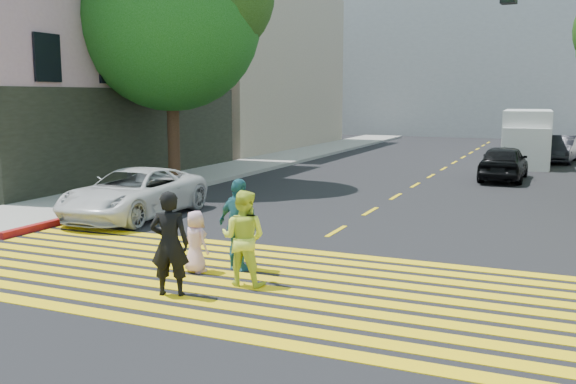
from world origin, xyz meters
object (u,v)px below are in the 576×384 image
Objects in this scene: pedestrian_child at (196,242)px; white_van at (527,139)px; silver_car at (540,142)px; pedestrian_man at (170,244)px; dark_car_near at (504,162)px; pedestrian_woman at (243,238)px; tree_left at (173,10)px; white_sedan at (134,193)px; pedestrian_extra at (239,225)px; dark_car_parked at (559,149)px.

pedestrian_child is 0.21× the size of white_van.
silver_car reaches higher than pedestrian_child.
dark_car_near is (3.74, 17.77, -0.18)m from pedestrian_man.
pedestrian_woman reaches higher than pedestrian_child.
white_van is (11.58, 12.51, -5.13)m from tree_left.
pedestrian_man is at bearing -50.02° from white_sedan.
pedestrian_extra is 6.34m from white_sedan.
pedestrian_man reaches higher than white_sedan.
dark_car_near is at bearing -96.97° from white_van.
pedestrian_woman is at bearing -100.91° from white_van.
dark_car_near reaches higher than silver_car.
pedestrian_man is at bearing -57.29° from tree_left.
silver_car is at bearing -103.05° from pedestrian_woman.
white_van is (9.08, 18.47, 0.58)m from white_sedan.
pedestrian_woman is 23.21m from white_van.
silver_car is 1.12× the size of dark_car_parked.
white_van is at bearing -80.69° from pedestrian_child.
tree_left reaches higher than pedestrian_child.
pedestrian_extra reaches higher than pedestrian_woman.
pedestrian_man reaches higher than pedestrian_woman.
dark_car_parked is (5.67, 26.21, -0.22)m from pedestrian_man.
white_sedan reaches higher than silver_car.
pedestrian_man reaches higher than pedestrian_extra.
white_sedan is at bearing -110.12° from dark_car_parked.
tree_left reaches higher than dark_car_parked.
dark_car_parked is 2.72m from white_van.
pedestrian_woman is 0.37× the size of silver_car.
tree_left is 5.34× the size of pedestrian_extra.
pedestrian_child is (-0.37, 1.41, -0.30)m from pedestrian_man.
tree_left is at bearing -135.36° from white_van.
pedestrian_extra reaches higher than white_sedan.
white_sedan is (-5.71, 4.49, -0.18)m from pedestrian_woman.
tree_left is 20.49m from dark_car_parked.
white_van reaches higher than pedestrian_extra.
pedestrian_extra is (0.69, 0.47, 0.29)m from pedestrian_child.
pedestrian_woman is at bearing -51.81° from tree_left.
tree_left is 2.32× the size of dark_car_parked.
white_sedan is at bearing -67.22° from tree_left.
pedestrian_child is at bearing -96.81° from dark_car_parked.
white_van is at bearing 90.95° from silver_car.
pedestrian_man is 0.37× the size of white_sedan.
pedestrian_child is 0.26× the size of silver_car.
pedestrian_woman is 25.64m from dark_car_parked.
white_sedan is at bearing -16.76° from pedestrian_extra.
silver_car is (11.92, 19.97, -5.72)m from tree_left.
pedestrian_woman is (0.85, 1.03, -0.04)m from pedestrian_man.
pedestrian_man reaches higher than pedestrian_child.
pedestrian_man is 31.77m from silver_car.
pedestrian_extra is (7.69, -9.60, -5.50)m from tree_left.
tree_left is 2.27× the size of dark_car_near.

